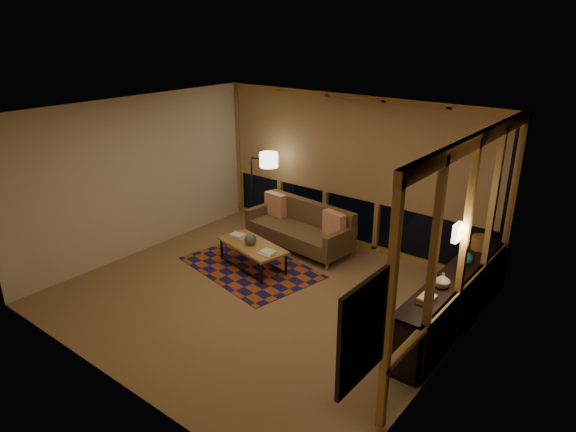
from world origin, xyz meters
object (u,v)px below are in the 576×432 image
Objects in this scene: coffee_table at (253,256)px; sofa at (299,227)px; floor_lamp at (252,191)px; bookshelf at (453,299)px.

sofa is at bearing 95.81° from coffee_table.
floor_lamp is (-1.25, 0.17, 0.39)m from sofa.
bookshelf is (3.09, -0.70, -0.02)m from sofa.
floor_lamp reaches higher than bookshelf.
coffee_table is at bearing -91.15° from sofa.
floor_lamp is at bearing 178.20° from sofa.
floor_lamp is at bearing 144.53° from coffee_table.
sofa is 0.65× the size of bookshelf.
floor_lamp is 4.45m from bookshelf.
sofa reaches higher than bookshelf.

